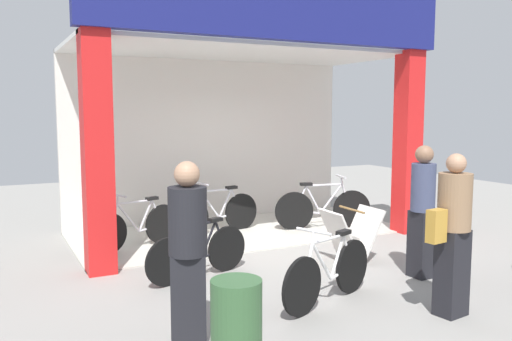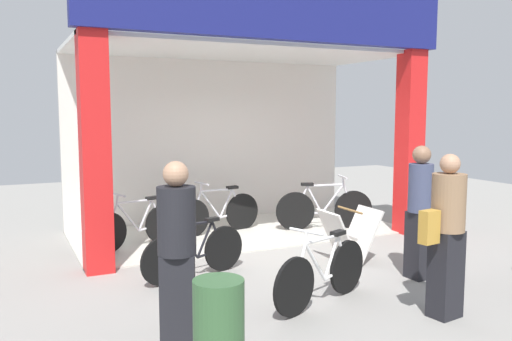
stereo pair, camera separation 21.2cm
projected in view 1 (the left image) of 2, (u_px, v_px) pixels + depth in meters
ground_plane at (275, 249)px, 8.13m from camera, size 19.17×19.17×0.00m
shop_facade at (237, 111)px, 9.09m from camera, size 5.79×2.89×3.95m
bicycle_inside_0 at (137, 226)px, 8.11m from camera, size 1.54×0.56×0.88m
bicycle_inside_1 at (217, 213)px, 9.10m from camera, size 1.65×0.46×0.92m
bicycle_inside_2 at (323, 208)px, 9.45m from camera, size 1.69×0.61×0.97m
bicycle_parked_0 at (329, 272)px, 5.80m from camera, size 1.50×0.62×0.87m
bicycle_parked_1 at (199, 252)px, 6.69m from camera, size 1.48×0.50×0.84m
sandwich_board_sign at (351, 235)px, 7.42m from camera, size 0.76×0.59×0.76m
pedestrian_0 at (453, 233)px, 5.40m from camera, size 0.58×0.38×1.68m
pedestrian_1 at (422, 210)px, 6.68m from camera, size 0.31×0.31×1.68m
pedestrian_2 at (188, 253)px, 4.63m from camera, size 0.44×0.44×1.68m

